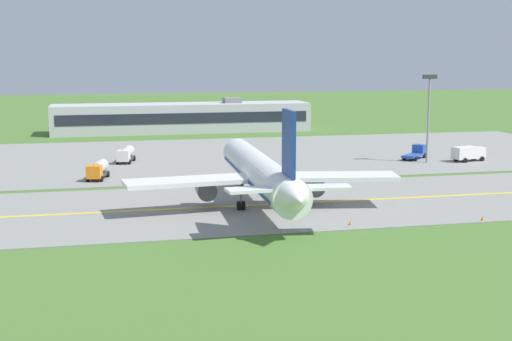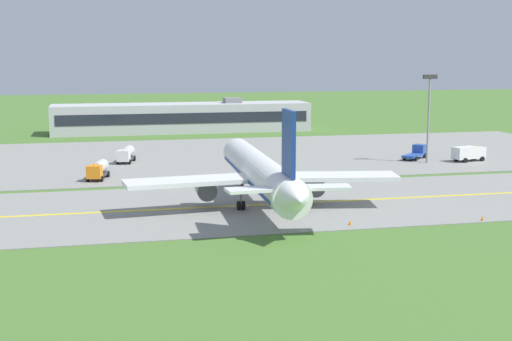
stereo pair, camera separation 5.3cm
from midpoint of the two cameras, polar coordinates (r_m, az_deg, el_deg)
ground_plane at (r=84.36m, az=-4.09°, el=-3.03°), size 500.00×500.00×0.00m
taxiway_strip at (r=84.35m, az=-4.09°, el=-3.00°), size 240.00×28.00×0.10m
apron_pad at (r=126.76m, az=-2.50°, el=1.17°), size 140.00×52.00×0.10m
taxiway_centreline at (r=84.34m, az=-4.09°, el=-2.96°), size 220.00×0.60×0.01m
airplane_lead at (r=84.11m, az=0.38°, el=-0.18°), size 32.50×39.61×12.70m
service_truck_baggage at (r=120.72m, az=-10.38°, el=1.33°), size 3.49×6.32×2.65m
service_truck_fuel at (r=125.25m, az=16.70°, el=1.37°), size 6.32×3.50×2.60m
service_truck_catering at (r=105.33m, az=-12.55°, el=0.10°), size 3.47×6.32×2.65m
service_truck_pushback at (r=126.38m, az=12.78°, el=1.44°), size 6.08×5.86×2.59m
terminal_building at (r=167.10m, az=-5.89°, el=4.24°), size 59.48×10.78×7.83m
apron_light_mast at (r=121.07m, az=13.72°, el=4.95°), size 2.40×0.50×14.70m
traffic_cone_near_edge at (r=81.40m, az=17.74°, el=-3.70°), size 0.44×0.44×0.60m
traffic_cone_mid_edge at (r=101.15m, az=6.26°, el=-0.82°), size 0.44×0.44×0.60m
traffic_cone_far_edge at (r=76.25m, az=7.60°, el=-4.20°), size 0.44×0.44×0.60m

